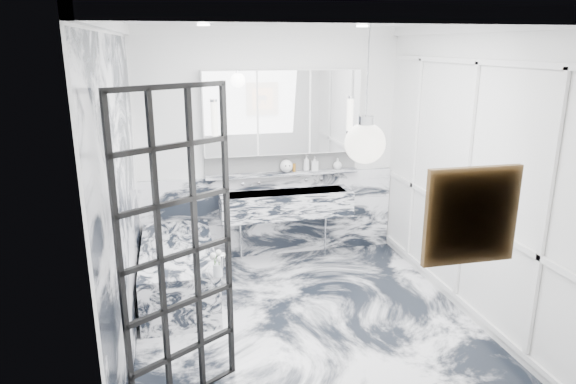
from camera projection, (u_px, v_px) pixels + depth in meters
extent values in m
plane|color=white|center=(306.00, 323.00, 4.96)|extent=(3.60, 3.60, 0.00)
plane|color=white|center=(310.00, 19.00, 4.19)|extent=(3.60, 3.60, 0.00)
plane|color=white|center=(269.00, 146.00, 6.26)|extent=(3.60, 0.00, 3.60)
plane|color=white|center=(391.00, 266.00, 2.89)|extent=(3.60, 0.00, 3.60)
plane|color=white|center=(121.00, 196.00, 4.23)|extent=(0.00, 3.60, 3.60)
plane|color=white|center=(469.00, 174.00, 4.92)|extent=(0.00, 3.60, 3.60)
cube|color=white|center=(271.00, 215.00, 6.48)|extent=(3.18, 0.05, 1.05)
cube|color=white|center=(123.00, 202.00, 4.25)|extent=(0.02, 3.56, 2.68)
cube|color=white|center=(466.00, 184.00, 4.95)|extent=(0.03, 3.40, 2.30)
imported|color=#8C5919|center=(306.00, 163.00, 6.33)|extent=(0.10, 0.10, 0.20)
imported|color=#4C4C51|center=(314.00, 163.00, 6.36)|extent=(0.08, 0.09, 0.18)
imported|color=silver|center=(337.00, 164.00, 6.43)|extent=(0.12, 0.12, 0.14)
sphere|color=white|center=(286.00, 166.00, 6.28)|extent=(0.16, 0.16, 0.16)
cylinder|color=#8C5919|center=(294.00, 168.00, 6.31)|extent=(0.04, 0.04, 0.10)
cylinder|color=silver|center=(218.00, 270.00, 4.70)|extent=(0.09, 0.09, 0.12)
cube|color=orange|center=(471.00, 216.00, 2.97)|extent=(0.48, 0.05, 0.48)
sphere|color=white|center=(365.00, 143.00, 3.18)|extent=(0.25, 0.25, 0.25)
cube|color=silver|center=(286.00, 204.00, 6.25)|extent=(1.60, 0.45, 0.30)
cube|color=silver|center=(283.00, 174.00, 6.31)|extent=(1.90, 0.14, 0.04)
cube|color=white|center=(282.00, 162.00, 6.33)|extent=(1.90, 0.03, 0.23)
cube|color=white|center=(283.00, 112.00, 6.11)|extent=(1.90, 0.16, 1.00)
cylinder|color=white|center=(214.00, 119.00, 5.85)|extent=(0.07, 0.07, 0.40)
cylinder|color=white|center=(350.00, 115.00, 6.21)|extent=(0.07, 0.07, 0.40)
cube|color=silver|center=(179.00, 271.00, 5.47)|extent=(0.75, 1.65, 0.55)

